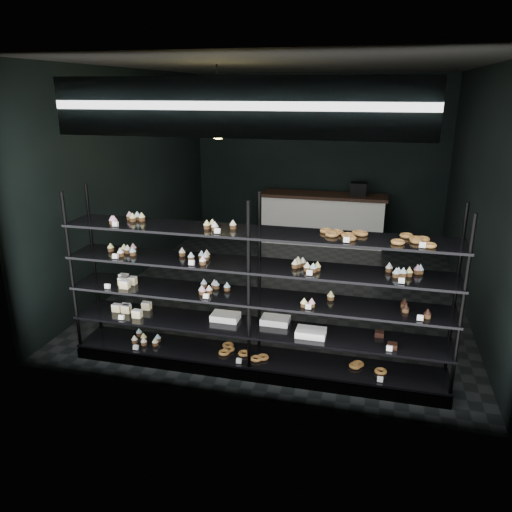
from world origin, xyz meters
TOP-DOWN VIEW (x-y plane):
  - room at (0.00, 0.00)m, footprint 5.01×6.01m
  - display_shelf at (0.03, -2.45)m, footprint 4.00×0.50m
  - signage at (0.00, -2.93)m, footprint 3.30×0.05m
  - pendant_lamp at (-0.76, -1.04)m, footprint 0.28×0.28m
  - service_counter at (0.20, 2.50)m, footprint 2.43×0.65m

SIDE VIEW (x-z plane):
  - service_counter at x=0.20m, z-range -0.11..1.12m
  - display_shelf at x=0.03m, z-range -0.33..1.58m
  - room at x=0.00m, z-range 0.00..3.20m
  - pendant_lamp at x=-0.76m, z-range 2.02..2.89m
  - signage at x=0.00m, z-range 2.50..3.00m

